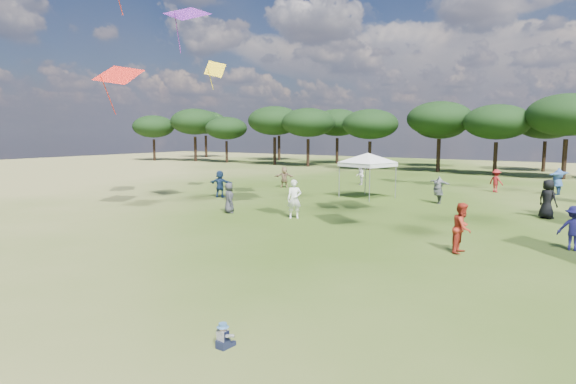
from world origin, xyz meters
name	(u,v)px	position (x,y,z in m)	size (l,w,h in m)	color
ground	(139,380)	(0.00, 0.00, 0.00)	(140.00, 140.00, 0.00)	#3A5218
tree_line	(559,119)	(2.39, 47.41, 5.42)	(108.78, 17.63, 7.77)	black
tent_left	(368,155)	(-6.28, 23.25, 2.75)	(5.26, 5.26, 3.18)	gray
toddler	(224,337)	(0.39, 1.75, 0.23)	(0.34, 0.38, 0.51)	black
festival_crowd	(450,191)	(-0.87, 22.57, 0.86)	(29.98, 21.22, 1.93)	#967251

